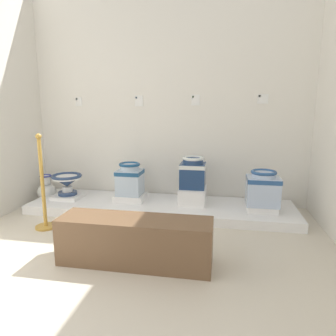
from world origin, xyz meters
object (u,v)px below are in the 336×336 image
at_px(plinth_block_leftmost, 130,197).
at_px(plinth_block_broad_patterned, 262,208).
at_px(plinth_block_tall_cobalt, 68,196).
at_px(antique_toilet_central_ornate, 193,172).
at_px(info_placard_first, 79,102).
at_px(antique_toilet_broad_patterned, 263,187).
at_px(info_placard_third, 196,100).
at_px(decorative_vase_corner, 47,190).
at_px(info_placard_second, 139,101).
at_px(museum_bench, 135,241).
at_px(antique_toilet_tall_cobalt, 67,181).
at_px(plinth_block_central_ornate, 192,195).
at_px(info_placard_fourth, 263,99).
at_px(stanchion_post_near_left, 44,197).
at_px(antique_toilet_leftmost, 130,178).

bearing_deg(plinth_block_leftmost, plinth_block_broad_patterned, -4.31).
xyz_separation_m(plinth_block_tall_cobalt, antique_toilet_central_ornate, (1.69, 0.09, 0.39)).
bearing_deg(info_placard_first, antique_toilet_broad_patterned, -11.85).
height_order(info_placard_third, decorative_vase_corner, info_placard_third).
relative_size(antique_toilet_central_ornate, info_placard_second, 2.78).
bearing_deg(museum_bench, antique_toilet_tall_cobalt, 135.22).
relative_size(plinth_block_tall_cobalt, info_placard_first, 3.08).
bearing_deg(info_placard_third, plinth_block_central_ornate, -87.57).
relative_size(antique_toilet_central_ornate, decorative_vase_corner, 1.04).
height_order(plinth_block_leftmost, info_placard_third, info_placard_third).
xyz_separation_m(plinth_block_tall_cobalt, decorative_vase_corner, (-0.40, 0.13, 0.03)).
relative_size(info_placard_second, decorative_vase_corner, 0.37).
height_order(info_placard_fourth, museum_bench, info_placard_fourth).
distance_m(info_placard_first, museum_bench, 2.53).
distance_m(info_placard_third, decorative_vase_corner, 2.44).
height_order(info_placard_third, info_placard_fourth, same).
relative_size(plinth_block_central_ornate, plinth_block_broad_patterned, 1.14).
xyz_separation_m(info_placard_first, info_placard_third, (1.66, 0.00, 0.01)).
bearing_deg(museum_bench, plinth_block_leftmost, 108.94).
height_order(info_placard_third, stanchion_post_near_left, info_placard_third).
distance_m(plinth_block_central_ornate, decorative_vase_corner, 2.08).
bearing_deg(info_placard_third, museum_bench, -100.44).
distance_m(antique_toilet_broad_patterned, info_placard_first, 2.76).
distance_m(plinth_block_broad_patterned, antique_toilet_broad_patterned, 0.25).
xyz_separation_m(antique_toilet_leftmost, antique_toilet_central_ornate, (0.82, 0.04, 0.11)).
bearing_deg(antique_toilet_central_ornate, info_placard_third, 92.43).
distance_m(antique_toilet_tall_cobalt, museum_bench, 1.90).
bearing_deg(info_placard_second, plinth_block_tall_cobalt, -152.92).
bearing_deg(antique_toilet_central_ornate, plinth_block_leftmost, -177.32).
height_order(plinth_block_tall_cobalt, info_placard_fourth, info_placard_fourth).
bearing_deg(info_placard_third, decorative_vase_corner, -171.12).
height_order(antique_toilet_tall_cobalt, decorative_vase_corner, antique_toilet_tall_cobalt).
xyz_separation_m(antique_toilet_leftmost, museum_bench, (0.48, -1.39, -0.21)).
bearing_deg(info_placard_third, info_placard_first, -180.00).
xyz_separation_m(antique_toilet_broad_patterned, decorative_vase_corner, (-2.92, 0.21, -0.23)).
distance_m(stanchion_post_near_left, museum_bench, 1.34).
xyz_separation_m(plinth_block_central_ornate, info_placard_third, (-0.02, 0.36, 1.20)).
relative_size(plinth_block_tall_cobalt, museum_bench, 0.29).
bearing_deg(plinth_block_broad_patterned, plinth_block_tall_cobalt, 178.39).
relative_size(antique_toilet_tall_cobalt, plinth_block_broad_patterned, 1.17).
bearing_deg(plinth_block_leftmost, decorative_vase_corner, 176.36).
bearing_deg(plinth_block_leftmost, info_placard_fourth, 13.62).
relative_size(plinth_block_broad_patterned, info_placard_fourth, 2.56).
height_order(antique_toilet_leftmost, info_placard_second, info_placard_second).
height_order(plinth_block_tall_cobalt, plinth_block_central_ornate, plinth_block_central_ornate).
bearing_deg(antique_toilet_leftmost, info_placard_second, 86.06).
bearing_deg(plinth_block_central_ornate, stanchion_post_near_left, -151.12).
xyz_separation_m(plinth_block_broad_patterned, info_placard_third, (-0.86, 0.53, 1.27)).
relative_size(antique_toilet_central_ornate, museum_bench, 0.31).
relative_size(plinth_block_tall_cobalt, info_placard_third, 2.65).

